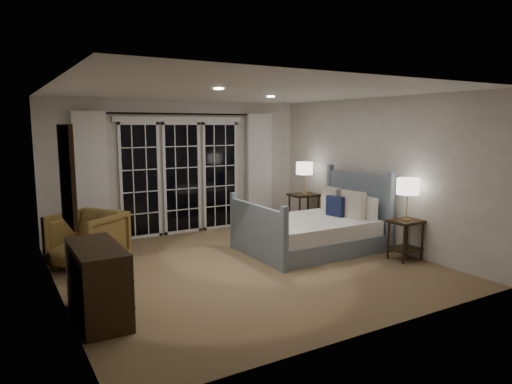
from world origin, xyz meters
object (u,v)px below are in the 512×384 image
lamp_right (304,169)px  nightstand_right (304,206)px  lamp_left (408,187)px  armchair (88,240)px  nightstand_left (406,234)px  bed (314,231)px  dresser (98,282)px

lamp_right → nightstand_right: bearing=-153.4°
lamp_left → armchair: 4.79m
lamp_left → nightstand_left: bearing=0.0°
bed → nightstand_left: bearing=-54.2°
nightstand_right → lamp_left: size_ratio=1.10×
bed → dresser: 3.79m
nightstand_left → nightstand_right: (-0.09, 2.48, 0.06)m
nightstand_right → armchair: bearing=-174.7°
nightstand_left → armchair: size_ratio=0.70×
lamp_left → dresser: 4.56m
bed → nightstand_right: bearing=59.7°
bed → armchair: 3.52m
nightstand_right → armchair: size_ratio=0.79×
bed → lamp_right: size_ratio=3.36×
lamp_left → dresser: size_ratio=0.57×
bed → nightstand_right: 1.51m
nightstand_left → dresser: (-4.50, 0.16, -0.01)m
bed → nightstand_left: 1.45m
lamp_left → lamp_right: bearing=92.1°
bed → nightstand_left: size_ratio=3.41×
armchair → dresser: armchair is taller
lamp_right → dresser: lamp_right is taller
bed → lamp_left: bearing=-54.2°
lamp_right → bed: bearing=-120.3°
nightstand_left → armchair: (-4.24, 2.09, -0.00)m
dresser → nightstand_left: bearing=-2.0°
nightstand_right → lamp_right: lamp_right is taller
nightstand_left → lamp_left: size_ratio=0.96×
nightstand_right → lamp_left: (0.09, -2.48, 0.66)m
lamp_left → armchair: (-4.24, 2.09, -0.72)m
nightstand_right → dresser: 4.98m
nightstand_right → armchair: 4.17m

